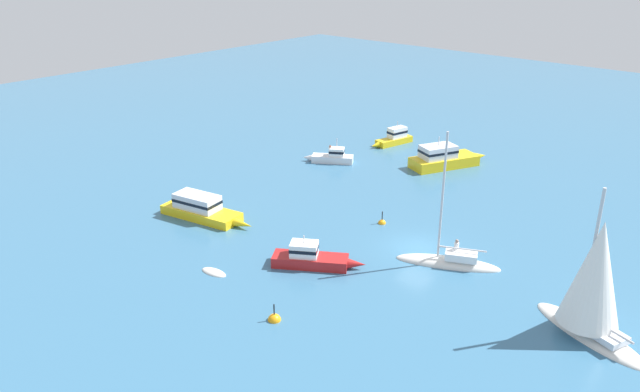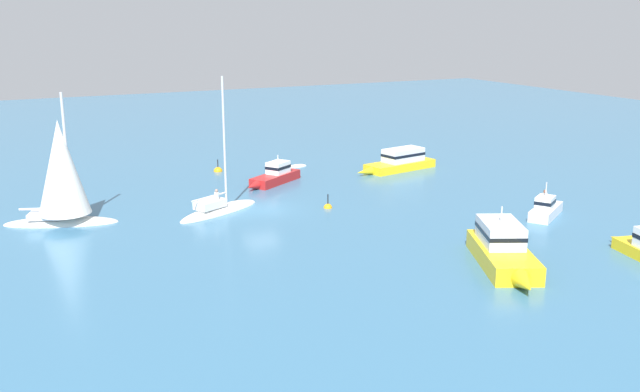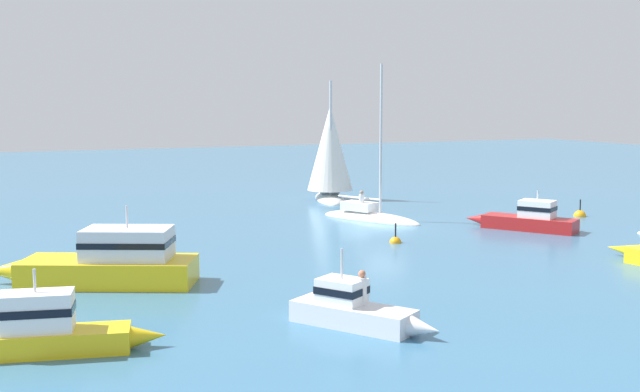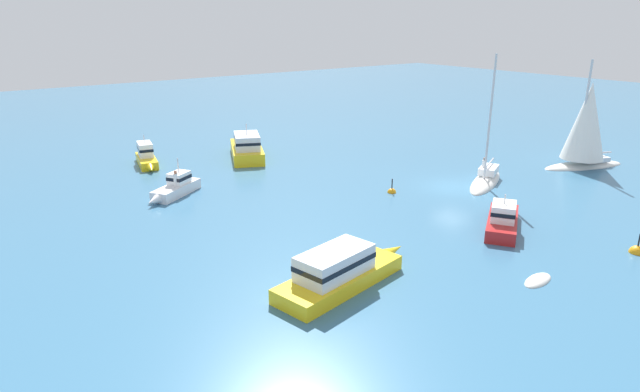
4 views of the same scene
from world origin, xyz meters
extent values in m
plane|color=teal|center=(0.00, 0.00, 0.00)|extent=(160.00, 160.00, 0.00)
ellipsoid|color=silver|center=(-2.63, -13.29, 0.00)|extent=(4.49, 7.73, 0.82)
cube|color=silver|center=(-2.94, -14.13, 0.60)|extent=(2.13, 2.60, 0.38)
cylinder|color=silver|center=(-2.38, -12.59, 4.57)|extent=(0.19, 0.19, 8.31)
cylinder|color=silver|center=(-2.95, -14.17, 1.05)|extent=(1.29, 3.21, 0.15)
cone|color=white|center=(-2.51, -12.96, 3.83)|extent=(4.31, 4.31, 6.24)
ellipsoid|color=silver|center=(-0.64, -2.92, 0.00)|extent=(4.66, 7.19, 1.01)
cube|color=white|center=(-0.27, -3.69, 0.77)|extent=(2.01, 2.45, 0.54)
cylinder|color=silver|center=(-0.96, -2.27, 4.99)|extent=(0.16, 0.16, 8.97)
cylinder|color=silver|center=(-0.25, -3.73, 1.29)|extent=(1.53, 2.96, 0.13)
cylinder|color=white|center=(-0.17, -3.22, 1.04)|extent=(0.32, 0.32, 1.07)
sphere|color=gray|center=(-0.17, -3.22, 1.69)|extent=(0.24, 0.24, 0.24)
cube|color=yellow|center=(16.72, 7.80, 0.52)|extent=(7.21, 5.19, 1.03)
cone|color=yellow|center=(20.50, 6.03, 0.52)|extent=(1.97, 1.65, 1.03)
cube|color=silver|center=(16.01, 8.13, 1.66)|extent=(3.93, 3.29, 1.24)
cube|color=black|center=(16.01, 8.13, 1.72)|extent=(3.98, 3.34, 0.24)
cylinder|color=silver|center=(16.01, 8.13, 2.72)|extent=(0.08, 0.08, 0.89)
cube|color=yellow|center=(-6.93, 16.13, 0.36)|extent=(3.54, 7.09, 0.72)
cone|color=yellow|center=(-6.12, 12.02, 0.36)|extent=(1.03, 1.80, 0.72)
cube|color=silver|center=(-7.00, 16.48, 1.31)|extent=(2.50, 3.99, 1.18)
cube|color=black|center=(-7.00, 16.48, 1.37)|extent=(2.55, 4.03, 0.24)
cube|color=yellow|center=(19.56, 15.80, 0.34)|extent=(4.59, 2.29, 0.68)
cone|color=yellow|center=(16.93, 16.39, 0.34)|extent=(1.22, 0.90, 0.68)
cube|color=white|center=(19.97, 15.71, 1.25)|extent=(2.25, 1.52, 1.15)
cube|color=black|center=(19.97, 15.71, 1.31)|extent=(2.30, 1.56, 0.24)
cylinder|color=silver|center=(19.97, 15.71, 2.17)|extent=(0.08, 0.08, 0.68)
ellipsoid|color=silver|center=(-12.14, 8.29, 0.00)|extent=(1.13, 2.13, 0.42)
cube|color=white|center=(10.42, 16.94, 0.35)|extent=(3.36, 4.21, 0.71)
cone|color=white|center=(9.06, 19.07, 0.35)|extent=(1.15, 1.25, 0.71)
cube|color=white|center=(10.65, 16.58, 1.12)|extent=(1.70, 1.81, 0.82)
cube|color=black|center=(10.65, 16.58, 1.16)|extent=(1.75, 1.86, 0.24)
cylinder|color=silver|center=(10.65, 16.58, 2.03)|extent=(0.08, 0.08, 1.00)
cylinder|color=white|center=(10.14, 17.01, 1.16)|extent=(0.32, 0.32, 0.90)
sphere|color=#BC6F50|center=(10.14, 17.01, 1.73)|extent=(0.24, 0.24, 0.24)
cube|color=#B21E1E|center=(-7.11, 4.07, 0.37)|extent=(4.18, 5.22, 0.75)
cone|color=#B21E1E|center=(-5.37, 1.40, 0.37)|extent=(1.33, 1.49, 0.75)
cube|color=white|center=(-7.34, 4.43, 1.24)|extent=(2.10, 2.26, 0.98)
cube|color=black|center=(-7.34, 4.43, 1.29)|extent=(2.16, 2.32, 0.24)
cylinder|color=silver|center=(-7.34, 4.43, 2.00)|extent=(0.08, 0.08, 0.55)
sphere|color=orange|center=(1.78, 4.46, 0.00)|extent=(0.62, 0.62, 0.62)
cylinder|color=black|center=(1.78, 4.46, 0.66)|extent=(0.08, 0.08, 0.70)
sphere|color=orange|center=(-13.43, 1.19, 0.00)|extent=(0.79, 0.79, 0.79)
cylinder|color=black|center=(-13.43, 1.19, 0.74)|extent=(0.08, 0.08, 0.69)
camera|label=1|loc=(-34.90, -21.32, 20.67)|focal=34.79mm
camera|label=2|loc=(45.42, -17.66, 13.54)|focal=39.52mm
camera|label=3|loc=(21.29, 38.78, 7.26)|focal=43.45mm
camera|label=4|loc=(-24.36, 30.17, 11.87)|focal=30.20mm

